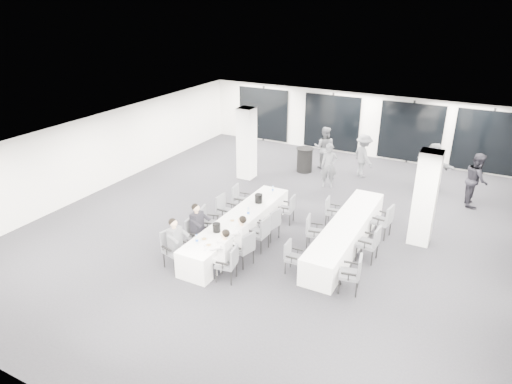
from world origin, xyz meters
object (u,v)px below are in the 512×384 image
Objects in this scene: chair_main_right_far at (288,208)px; chair_side_left_mid at (313,230)px; cocktail_table at (305,160)px; chair_main_left_mid at (208,221)px; standing_guest_h at (477,176)px; chair_main_right_second at (245,247)px; chair_main_left_fourth at (225,209)px; standing_guest_b at (324,145)px; chair_main_left_near at (173,246)px; ice_bucket_near at (217,228)px; chair_main_left_far at (240,198)px; chair_main_right_fourth at (272,222)px; banquet_table_side at (346,234)px; ice_bucket_far at (259,198)px; banquet_table_main at (239,228)px; chair_side_right_near at (353,272)px; chair_side_right_far at (385,219)px; standing_guest_f at (433,163)px; chair_side_left_far at (331,210)px; chair_main_right_mid at (261,231)px; standing_guest_a at (329,163)px; standing_guest_c at (364,153)px; standing_guest_g at (249,144)px; standing_guest_e at (436,167)px; chair_main_right_near at (229,261)px; chair_main_left_second at (194,232)px; chair_side_left_near at (292,255)px; chair_side_right_mid at (371,242)px.

chair_main_right_far is 0.98× the size of chair_side_left_mid.
chair_main_left_mid reaches higher than cocktail_table.
chair_side_left_mid is 6.56m from standing_guest_h.
chair_side_left_mid is (1.23, 1.77, -0.02)m from chair_main_right_second.
standing_guest_b is at bearing 173.64° from chair_main_left_fourth.
chair_main_left_near reaches higher than ice_bucket_near.
chair_main_left_far is 1.96m from chair_main_right_fourth.
chair_main_right_far is (-2.06, 0.55, 0.16)m from banquet_table_side.
ice_bucket_far reaches higher than chair_main_right_second.
banquet_table_main is at bearing 147.93° from chair_main_right_far.
chair_side_right_near is 3.60× the size of ice_bucket_far.
standing_guest_f is (0.63, 4.71, 0.39)m from chair_side_right_far.
chair_main_left_near reaches higher than chair_main_left_fourth.
chair_main_right_mid is at bearing -32.68° from chair_side_left_far.
standing_guest_a is at bearing 51.71° from chair_side_right_far.
chair_side_right_far is at bearing 112.14° from standing_guest_f.
chair_main_right_second is 2.15m from chair_side_left_mid.
chair_main_right_second is at bearing -111.25° from standing_guest_a.
chair_main_left_mid is 7.65m from standing_guest_c.
banquet_table_side is 4.48m from standing_guest_a.
chair_side_right_near is at bearing 116.74° from chair_main_left_near.
chair_main_left_fourth is 5.71m from standing_guest_g.
standing_guest_e reaches higher than ice_bucket_far.
chair_main_right_near is at bearing 17.87° from chair_main_left_far.
cocktail_table is at bearing 49.64° from standing_guest_g.
chair_side_right_near reaches higher than chair_main_left_second.
standing_guest_f is (5.20, 7.26, 0.40)m from chair_main_left_mid.
standing_guest_e is (5.34, 8.80, 0.28)m from chair_main_left_near.
chair_main_right_far is (-0.00, 3.63, -0.02)m from chair_main_right_near.
standing_guest_h reaches higher than chair_main_left_fourth.
chair_side_right_near is (1.66, -0.12, 0.07)m from chair_side_left_near.
chair_side_right_near reaches higher than chair_main_right_fourth.
standing_guest_e is at bearing -33.10° from chair_main_right_near.
chair_main_left_mid is 0.99× the size of chair_side_right_mid.
chair_main_right_near is at bearing -22.57° from chair_side_left_far.
standing_guest_h is (8.79, 0.04, 0.12)m from standing_guest_g.
chair_main_left_far reaches higher than banquet_table_side.
chair_side_right_mid reaches higher than banquet_table_main.
chair_main_right_fourth is (0.00, 1.62, 0.00)m from chair_main_right_second.
standing_guest_e is at bearing -3.91° from chair_side_right_mid.
chair_side_right_far is at bearing -67.04° from standing_guest_a.
ice_bucket_near is at bearing -143.54° from banquet_table_side.
chair_main_right_mid is 7.93m from standing_guest_f.
ice_bucket_far reaches higher than banquet_table_main.
chair_side_right_near is 0.50× the size of standing_guest_f.
standing_guest_h is (3.83, 6.77, 0.56)m from chair_side_left_near.
chair_main_left_second is 0.52× the size of standing_guest_g.
chair_main_right_mid is 7.17m from standing_guest_g.
chair_side_right_mid is at bearing -75.13° from chair_main_right_fourth.
chair_main_right_fourth is 1.04× the size of chair_side_left_mid.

